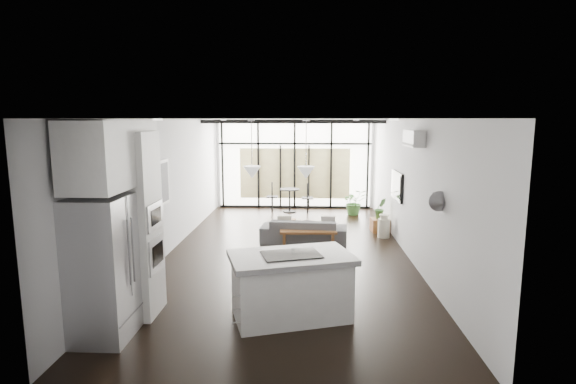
# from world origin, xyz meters

# --- Properties ---
(floor) EXTENTS (5.00, 10.00, 0.00)m
(floor) POSITION_xyz_m (0.00, 0.00, 0.00)
(floor) COLOR black
(floor) RESTS_ON ground
(ceiling) EXTENTS (5.00, 10.00, 0.00)m
(ceiling) POSITION_xyz_m (0.00, 0.00, 2.80)
(ceiling) COLOR white
(ceiling) RESTS_ON ground
(wall_left) EXTENTS (0.02, 10.00, 2.80)m
(wall_left) POSITION_xyz_m (-2.50, 0.00, 1.40)
(wall_left) COLOR silver
(wall_left) RESTS_ON ground
(wall_right) EXTENTS (0.02, 10.00, 2.80)m
(wall_right) POSITION_xyz_m (2.50, 0.00, 1.40)
(wall_right) COLOR silver
(wall_right) RESTS_ON ground
(wall_back) EXTENTS (5.00, 0.02, 2.80)m
(wall_back) POSITION_xyz_m (0.00, 5.00, 1.40)
(wall_back) COLOR silver
(wall_back) RESTS_ON ground
(wall_front) EXTENTS (5.00, 0.02, 2.80)m
(wall_front) POSITION_xyz_m (0.00, -5.00, 1.40)
(wall_front) COLOR silver
(wall_front) RESTS_ON ground
(glazing) EXTENTS (5.00, 0.20, 2.80)m
(glazing) POSITION_xyz_m (0.00, 4.88, 1.40)
(glazing) COLOR black
(glazing) RESTS_ON ground
(skylight) EXTENTS (4.70, 1.90, 0.06)m
(skylight) POSITION_xyz_m (0.00, 4.00, 2.77)
(skylight) COLOR white
(skylight) RESTS_ON ceiling
(neighbour_building) EXTENTS (3.50, 0.02, 1.60)m
(neighbour_building) POSITION_xyz_m (0.00, 4.95, 1.10)
(neighbour_building) COLOR #F6F0A2
(neighbour_building) RESTS_ON ground
(island) EXTENTS (1.91, 1.46, 0.92)m
(island) POSITION_xyz_m (0.20, -3.19, 0.46)
(island) COLOR white
(island) RESTS_ON floor
(cooktop) EXTENTS (0.92, 0.74, 0.01)m
(cooktop) POSITION_xyz_m (0.20, -3.19, 0.93)
(cooktop) COLOR black
(cooktop) RESTS_ON island
(fridge) EXTENTS (0.72, 0.89, 1.85)m
(fridge) POSITION_xyz_m (-2.18, -3.85, 0.92)
(fridge) COLOR #A7A7AC
(fridge) RESTS_ON floor
(appliance_column) EXTENTS (0.68, 0.71, 2.63)m
(appliance_column) POSITION_xyz_m (-2.06, -3.15, 1.32)
(appliance_column) COLOR white
(appliance_column) RESTS_ON floor
(upper_cabinets) EXTENTS (0.62, 1.75, 0.86)m
(upper_cabinets) POSITION_xyz_m (-2.12, -3.50, 2.35)
(upper_cabinets) COLOR white
(upper_cabinets) RESTS_ON wall_left
(pendant_left) EXTENTS (0.26, 0.26, 0.18)m
(pendant_left) POSITION_xyz_m (-0.40, -2.65, 2.02)
(pendant_left) COLOR white
(pendant_left) RESTS_ON ceiling
(pendant_right) EXTENTS (0.26, 0.26, 0.18)m
(pendant_right) POSITION_xyz_m (0.40, -2.65, 2.02)
(pendant_right) COLOR white
(pendant_right) RESTS_ON ceiling
(sofa) EXTENTS (1.98, 0.71, 0.76)m
(sofa) POSITION_xyz_m (0.34, 0.74, 0.38)
(sofa) COLOR #4D4D4F
(sofa) RESTS_ON floor
(console_bench) EXTENTS (1.25, 0.36, 0.40)m
(console_bench) POSITION_xyz_m (0.44, 0.30, 0.20)
(console_bench) COLOR brown
(console_bench) RESTS_ON floor
(pouf) EXTENTS (0.53, 0.53, 0.38)m
(pouf) POSITION_xyz_m (0.00, 1.45, 0.19)
(pouf) COLOR beige
(pouf) RESTS_ON floor
(crate) EXTENTS (0.46, 0.46, 0.33)m
(crate) POSITION_xyz_m (2.25, 1.91, 0.16)
(crate) COLOR brown
(crate) RESTS_ON floor
(plant_tall) EXTENTS (0.89, 0.94, 0.60)m
(plant_tall) POSITION_xyz_m (1.80, 3.90, 0.30)
(plant_tall) COLOR #3A6B2E
(plant_tall) RESTS_ON floor
(plant_crate) EXTENTS (0.43, 0.59, 0.24)m
(plant_crate) POSITION_xyz_m (2.25, 1.91, 0.45)
(plant_crate) COLOR #3A6B2E
(plant_crate) RESTS_ON crate
(milk_can) EXTENTS (0.31, 0.31, 0.56)m
(milk_can) POSITION_xyz_m (2.25, 1.32, 0.28)
(milk_can) COLOR beige
(milk_can) RESTS_ON floor
(bistro_set) EXTENTS (1.60, 0.84, 0.73)m
(bistro_set) POSITION_xyz_m (-0.13, 4.23, 0.36)
(bistro_set) COLOR black
(bistro_set) RESTS_ON floor
(tv) EXTENTS (0.05, 1.10, 0.65)m
(tv) POSITION_xyz_m (2.46, 1.00, 1.30)
(tv) COLOR black
(tv) RESTS_ON wall_right
(ac_unit) EXTENTS (0.22, 0.90, 0.30)m
(ac_unit) POSITION_xyz_m (2.38, -0.80, 2.45)
(ac_unit) COLOR silver
(ac_unit) RESTS_ON wall_right
(framed_art) EXTENTS (0.04, 0.70, 0.90)m
(framed_art) POSITION_xyz_m (-2.47, -0.50, 1.55)
(framed_art) COLOR black
(framed_art) RESTS_ON wall_left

